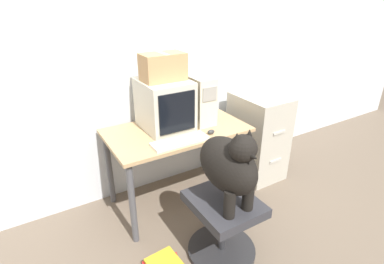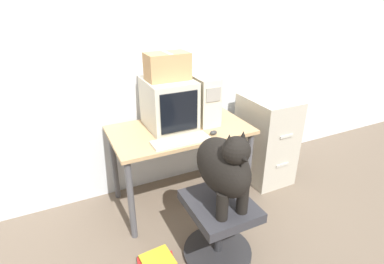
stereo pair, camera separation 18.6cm
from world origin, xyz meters
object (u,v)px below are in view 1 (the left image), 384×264
object	(u,v)px
keyboard	(180,141)
crt_monitor	(165,104)
filing_cabinet	(257,136)
pc_tower	(195,98)
dog	(229,165)
cardboard_box	(163,67)
office_chair	(223,224)

from	to	relation	value
keyboard	crt_monitor	bearing A→B (deg)	83.61
filing_cabinet	crt_monitor	bearing A→B (deg)	174.62
pc_tower	keyboard	xyz separation A→B (m)	(-0.35, -0.33, -0.19)
crt_monitor	filing_cabinet	bearing A→B (deg)	-5.38
dog	cardboard_box	xyz separation A→B (m)	(-0.04, 0.85, 0.47)
keyboard	cardboard_box	world-z (taller)	cardboard_box
keyboard	filing_cabinet	distance (m)	1.10
keyboard	filing_cabinet	xyz separation A→B (m)	(1.03, 0.22, -0.31)
keyboard	office_chair	world-z (taller)	keyboard
office_chair	filing_cabinet	distance (m)	1.21
keyboard	dog	distance (m)	0.53
crt_monitor	filing_cabinet	xyz separation A→B (m)	(0.99, -0.09, -0.50)
crt_monitor	cardboard_box	distance (m)	0.31
pc_tower	crt_monitor	bearing A→B (deg)	-176.91
keyboard	pc_tower	bearing A→B (deg)	44.11
pc_tower	office_chair	size ratio (longest dim) A/B	0.88
crt_monitor	pc_tower	size ratio (longest dim) A/B	1.01
filing_cabinet	cardboard_box	world-z (taller)	cardboard_box
keyboard	filing_cabinet	world-z (taller)	filing_cabinet
pc_tower	cardboard_box	distance (m)	0.44
crt_monitor	filing_cabinet	distance (m)	1.12
cardboard_box	pc_tower	bearing A→B (deg)	2.38
crt_monitor	filing_cabinet	size ratio (longest dim) A/B	0.51
office_chair	cardboard_box	distance (m)	1.27
crt_monitor	office_chair	size ratio (longest dim) A/B	0.88
crt_monitor	keyboard	size ratio (longest dim) A/B	0.98
crt_monitor	dog	distance (m)	0.86
filing_cabinet	pc_tower	bearing A→B (deg)	170.84
dog	cardboard_box	bearing A→B (deg)	92.51
office_chair	cardboard_box	world-z (taller)	cardboard_box
keyboard	office_chair	xyz separation A→B (m)	(0.07, -0.49, -0.47)
pc_tower	office_chair	world-z (taller)	pc_tower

